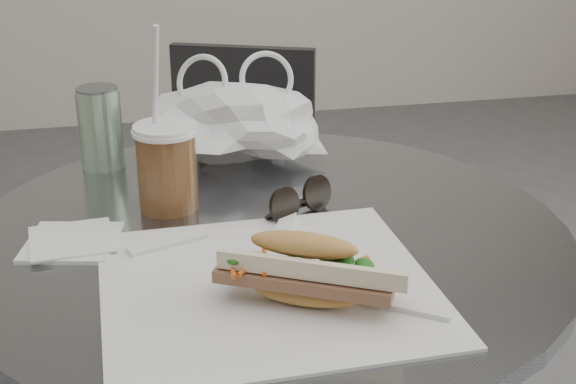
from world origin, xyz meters
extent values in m
cylinder|color=slate|center=(0.00, 0.20, 0.73)|extent=(0.76, 0.76, 0.02)
cylinder|color=#2A2A2C|center=(0.03, 0.86, 0.24)|extent=(0.07, 0.07, 0.49)
cylinder|color=#2A2A2C|center=(0.03, 0.86, 0.49)|extent=(0.41, 0.41, 0.02)
cube|color=#2A2A2C|center=(0.11, 1.04, 0.64)|extent=(0.31, 0.15, 0.28)
cube|color=white|center=(-0.03, 0.06, 0.74)|extent=(0.36, 0.34, 0.00)
ellipsoid|color=#D1894F|center=(0.01, 0.01, 0.76)|extent=(0.24, 0.17, 0.02)
cube|color=brown|center=(0.01, 0.01, 0.77)|extent=(0.19, 0.13, 0.01)
ellipsoid|color=#D1894F|center=(0.01, 0.02, 0.80)|extent=(0.24, 0.18, 0.04)
cylinder|color=brown|center=(-0.11, 0.29, 0.79)|extent=(0.08, 0.08, 0.10)
cylinder|color=white|center=(-0.11, 0.29, 0.85)|extent=(0.08, 0.08, 0.01)
cylinder|color=white|center=(-0.12, 0.30, 0.89)|extent=(0.02, 0.06, 0.19)
cylinder|color=black|center=(0.03, 0.22, 0.76)|extent=(0.05, 0.04, 0.05)
cylinder|color=black|center=(0.08, 0.25, 0.76)|extent=(0.05, 0.04, 0.05)
cube|color=black|center=(0.05, 0.23, 0.76)|extent=(0.02, 0.01, 0.00)
cube|color=white|center=(-0.24, 0.21, 0.74)|extent=(0.13, 0.13, 0.01)
cube|color=white|center=(-0.24, 0.21, 0.75)|extent=(0.11, 0.11, 0.00)
cylinder|color=#508A57|center=(-0.20, 0.47, 0.80)|extent=(0.06, 0.06, 0.12)
cylinder|color=slate|center=(-0.20, 0.47, 0.86)|extent=(0.06, 0.06, 0.00)
camera|label=1|loc=(-0.16, -0.69, 1.17)|focal=50.00mm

